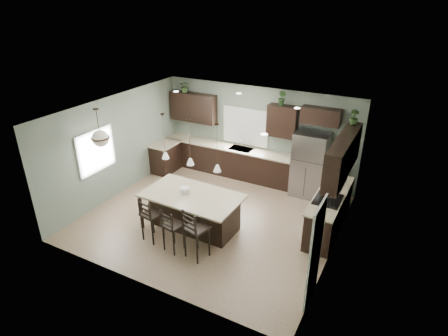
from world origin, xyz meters
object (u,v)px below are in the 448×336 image
refrigerator (310,164)px  bar_stool_right (197,233)px  bar_stool_left (152,219)px  serving_dish (185,190)px  kitchen_island (193,212)px  plant_back_left (185,86)px  bar_stool_center (173,229)px

refrigerator → bar_stool_right: 4.07m
bar_stool_left → serving_dish: bearing=74.0°
kitchen_island → bar_stool_right: (0.66, -0.86, 0.14)m
refrigerator → kitchen_island: refrigerator is taller
plant_back_left → refrigerator: bearing=-3.1°
bar_stool_center → plant_back_left: (-2.28, 4.10, 2.05)m
bar_stool_left → bar_stool_center: size_ratio=1.05×
bar_stool_center → kitchen_island: bearing=105.2°
refrigerator → kitchen_island: bearing=-123.3°
kitchen_island → serving_dish: (-0.20, 0.01, 0.53)m
kitchen_island → plant_back_left: bearing=126.1°
kitchen_island → serving_dish: size_ratio=9.65×
refrigerator → serving_dish: 3.67m
bar_stool_left → bar_stool_right: (1.24, -0.06, 0.04)m
bar_stool_left → kitchen_island: bearing=63.4°
kitchen_island → bar_stool_right: size_ratio=1.93×
bar_stool_left → bar_stool_center: bar_stool_left is taller
bar_stool_left → bar_stool_right: bearing=6.1°
kitchen_island → bar_stool_right: bar_stool_right is taller
serving_dish → plant_back_left: bearing=122.1°
bar_stool_center → bar_stool_right: 0.59m
serving_dish → bar_stool_left: bearing=-114.6°
kitchen_island → plant_back_left: 4.43m
kitchen_island → plant_back_left: size_ratio=6.29×
serving_dish → bar_stool_right: size_ratio=0.20×
kitchen_island → bar_stool_left: size_ratio=2.08×
serving_dish → refrigerator: bearing=54.1°
bar_stool_right → plant_back_left: size_ratio=3.27×
refrigerator → kitchen_island: (-1.95, -2.98, -0.46)m
serving_dish → plant_back_left: 4.09m
bar_stool_center → bar_stool_left: bearing=-177.8°
kitchen_island → bar_stool_left: 1.00m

